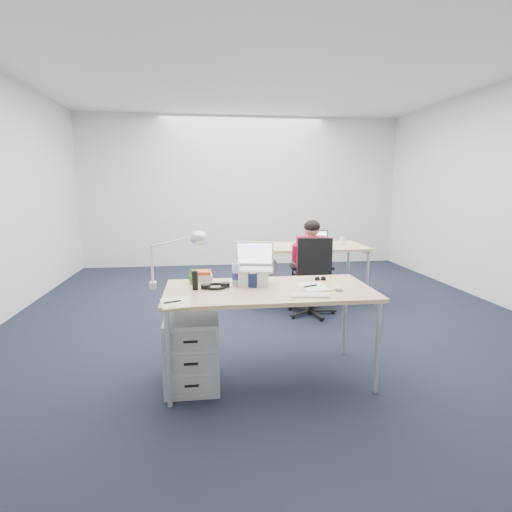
{
  "coord_description": "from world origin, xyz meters",
  "views": [
    {
      "loc": [
        -0.73,
        -4.14,
        1.52
      ],
      "look_at": [
        -0.25,
        -0.39,
        0.85
      ],
      "focal_mm": 28.0,
      "sensor_mm": 36.0,
      "label": 1
    }
  ],
  "objects_px": {
    "seated_person": "(310,266)",
    "sunglasses": "(320,279)",
    "cordless_phone": "(195,281)",
    "desk_near": "(269,294)",
    "silver_laptop": "(254,264)",
    "computer_mouse": "(338,288)",
    "book_stack": "(201,276)",
    "dark_laptop": "(318,238)",
    "wireless_keyboard": "(310,295)",
    "desk_lamp": "(170,259)",
    "drawer_pedestal_near": "(192,350)",
    "desk_far": "(304,249)",
    "bear_figurine": "(193,276)",
    "office_chair": "(311,293)",
    "headphones": "(215,285)",
    "far_cup": "(342,241)",
    "drawer_pedestal_far": "(259,280)",
    "water_bottle": "(236,273)",
    "can_koozie": "(253,279)"
  },
  "relations": [
    {
      "from": "bear_figurine",
      "to": "seated_person",
      "type": "bearing_deg",
      "value": 66.95
    },
    {
      "from": "bear_figurine",
      "to": "sunglasses",
      "type": "distance_m",
      "value": 1.06
    },
    {
      "from": "desk_lamp",
      "to": "dark_laptop",
      "type": "relative_size",
      "value": 1.56
    },
    {
      "from": "wireless_keyboard",
      "to": "can_koozie",
      "type": "xyz_separation_m",
      "value": [
        -0.38,
        0.31,
        0.06
      ]
    },
    {
      "from": "cordless_phone",
      "to": "book_stack",
      "type": "bearing_deg",
      "value": 95.29
    },
    {
      "from": "drawer_pedestal_near",
      "to": "bear_figurine",
      "type": "xyz_separation_m",
      "value": [
        0.01,
        0.27,
        0.52
      ]
    },
    {
      "from": "desk_near",
      "to": "far_cup",
      "type": "xyz_separation_m",
      "value": [
        1.36,
        2.19,
        0.1
      ]
    },
    {
      "from": "desk_far",
      "to": "office_chair",
      "type": "bearing_deg",
      "value": -96.74
    },
    {
      "from": "wireless_keyboard",
      "to": "bear_figurine",
      "type": "xyz_separation_m",
      "value": [
        -0.85,
        0.46,
        0.06
      ]
    },
    {
      "from": "far_cup",
      "to": "silver_laptop",
      "type": "bearing_deg",
      "value": -125.61
    },
    {
      "from": "drawer_pedestal_far",
      "to": "headphones",
      "type": "distance_m",
      "value": 2.26
    },
    {
      "from": "seated_person",
      "to": "book_stack",
      "type": "bearing_deg",
      "value": -125.58
    },
    {
      "from": "book_stack",
      "to": "drawer_pedestal_near",
      "type": "bearing_deg",
      "value": -101.39
    },
    {
      "from": "bear_figurine",
      "to": "cordless_phone",
      "type": "relative_size",
      "value": 0.87
    },
    {
      "from": "book_stack",
      "to": "dark_laptop",
      "type": "relative_size",
      "value": 0.62
    },
    {
      "from": "desk_far",
      "to": "far_cup",
      "type": "height_order",
      "value": "far_cup"
    },
    {
      "from": "office_chair",
      "to": "book_stack",
      "type": "xyz_separation_m",
      "value": [
        -1.27,
        -1.13,
        0.5
      ]
    },
    {
      "from": "drawer_pedestal_far",
      "to": "wireless_keyboard",
      "type": "xyz_separation_m",
      "value": [
        0.03,
        -2.43,
        0.46
      ]
    },
    {
      "from": "desk_far",
      "to": "seated_person",
      "type": "distance_m",
      "value": 0.55
    },
    {
      "from": "far_cup",
      "to": "water_bottle",
      "type": "bearing_deg",
      "value": -128.05
    },
    {
      "from": "computer_mouse",
      "to": "desk_lamp",
      "type": "distance_m",
      "value": 1.31
    },
    {
      "from": "seated_person",
      "to": "sunglasses",
      "type": "height_order",
      "value": "seated_person"
    },
    {
      "from": "cordless_phone",
      "to": "desk_near",
      "type": "bearing_deg",
      "value": 10.14
    },
    {
      "from": "desk_far",
      "to": "seated_person",
      "type": "relative_size",
      "value": 1.43
    },
    {
      "from": "dark_laptop",
      "to": "book_stack",
      "type": "bearing_deg",
      "value": -125.8
    },
    {
      "from": "drawer_pedestal_near",
      "to": "headphones",
      "type": "relative_size",
      "value": 2.38
    },
    {
      "from": "seated_person",
      "to": "drawer_pedestal_near",
      "type": "height_order",
      "value": "seated_person"
    },
    {
      "from": "office_chair",
      "to": "silver_laptop",
      "type": "relative_size",
      "value": 2.85
    },
    {
      "from": "office_chair",
      "to": "wireless_keyboard",
      "type": "bearing_deg",
      "value": -100.46
    },
    {
      "from": "desk_lamp",
      "to": "far_cup",
      "type": "xyz_separation_m",
      "value": [
        2.11,
        2.08,
        -0.18
      ]
    },
    {
      "from": "desk_far",
      "to": "bear_figurine",
      "type": "relative_size",
      "value": 12.39
    },
    {
      "from": "drawer_pedestal_near",
      "to": "wireless_keyboard",
      "type": "bearing_deg",
      "value": -13.02
    },
    {
      "from": "drawer_pedestal_near",
      "to": "dark_laptop",
      "type": "relative_size",
      "value": 1.84
    },
    {
      "from": "office_chair",
      "to": "computer_mouse",
      "type": "relative_size",
      "value": 9.43
    },
    {
      "from": "wireless_keyboard",
      "to": "desk_near",
      "type": "bearing_deg",
      "value": 144.82
    },
    {
      "from": "desk_far",
      "to": "computer_mouse",
      "type": "bearing_deg",
      "value": -97.76
    },
    {
      "from": "drawer_pedestal_near",
      "to": "bear_figurine",
      "type": "bearing_deg",
      "value": 87.12
    },
    {
      "from": "desk_lamp",
      "to": "dark_laptop",
      "type": "height_order",
      "value": "desk_lamp"
    },
    {
      "from": "desk_near",
      "to": "drawer_pedestal_near",
      "type": "distance_m",
      "value": 0.73
    },
    {
      "from": "drawer_pedestal_far",
      "to": "silver_laptop",
      "type": "xyz_separation_m",
      "value": [
        -0.33,
        -2.03,
        0.62
      ]
    },
    {
      "from": "desk_near",
      "to": "cordless_phone",
      "type": "bearing_deg",
      "value": 177.06
    },
    {
      "from": "office_chair",
      "to": "headphones",
      "type": "xyz_separation_m",
      "value": [
        -1.16,
        -1.39,
        0.48
      ]
    },
    {
      "from": "bear_figurine",
      "to": "cordless_phone",
      "type": "distance_m",
      "value": 0.19
    },
    {
      "from": "drawer_pedestal_far",
      "to": "silver_laptop",
      "type": "distance_m",
      "value": 2.15
    },
    {
      "from": "seated_person",
      "to": "sunglasses",
      "type": "xyz_separation_m",
      "value": [
        -0.29,
        -1.42,
        0.18
      ]
    },
    {
      "from": "wireless_keyboard",
      "to": "book_stack",
      "type": "relative_size",
      "value": 1.51
    },
    {
      "from": "silver_laptop",
      "to": "computer_mouse",
      "type": "xyz_separation_m",
      "value": [
        0.62,
        -0.27,
        -0.15
      ]
    },
    {
      "from": "dark_laptop",
      "to": "far_cup",
      "type": "distance_m",
      "value": 0.4
    },
    {
      "from": "desk_far",
      "to": "book_stack",
      "type": "xyz_separation_m",
      "value": [
        -1.35,
        -1.82,
        0.09
      ]
    },
    {
      "from": "desk_far",
      "to": "bear_figurine",
      "type": "xyz_separation_m",
      "value": [
        -1.41,
        -1.94,
        0.11
      ]
    }
  ]
}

